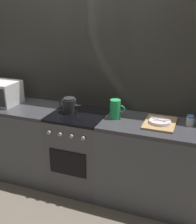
{
  "coord_description": "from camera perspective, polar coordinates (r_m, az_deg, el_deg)",
  "views": [
    {
      "loc": [
        1.21,
        -2.57,
        1.97
      ],
      "look_at": [
        0.23,
        0.0,
        0.95
      ],
      "focal_mm": 44.58,
      "sensor_mm": 36.0,
      "label": 1
    }
  ],
  "objects": [
    {
      "name": "ground_plane",
      "position": [
        3.46,
        -3.62,
        -14.45
      ],
      "size": [
        8.0,
        8.0,
        0.0
      ],
      "primitive_type": "plane",
      "color": "#6B6054"
    },
    {
      "name": "stove_unit",
      "position": [
        3.22,
        -3.81,
        -7.88
      ],
      "size": [
        0.6,
        0.63,
        0.9
      ],
      "color": "#4C4C51",
      "rests_on": "ground_plane"
    },
    {
      "name": "back_wall",
      "position": [
        3.23,
        -1.72,
        6.54
      ],
      "size": [
        3.6,
        0.05,
        2.4
      ],
      "color": "#B2AD9E",
      "rests_on": "ground_plane"
    },
    {
      "name": "dish_pile",
      "position": [
        2.81,
        12.58,
        -2.12
      ],
      "size": [
        0.3,
        0.4,
        0.06
      ],
      "color": "tan",
      "rests_on": "counter_right"
    },
    {
      "name": "counter_right",
      "position": [
        3.0,
        12.32,
        -10.6
      ],
      "size": [
        1.2,
        0.6,
        0.9
      ],
      "color": "#515459",
      "rests_on": "ground_plane"
    },
    {
      "name": "kettle",
      "position": [
        3.06,
        -5.85,
        1.38
      ],
      "size": [
        0.28,
        0.15,
        0.17
      ],
      "color": "#262628",
      "rests_on": "stove_unit"
    },
    {
      "name": "counter_left",
      "position": [
        3.66,
        -16.8,
        -5.16
      ],
      "size": [
        1.2,
        0.6,
        0.9
      ],
      "color": "#515459",
      "rests_on": "ground_plane"
    },
    {
      "name": "spice_jar",
      "position": [
        2.85,
        18.4,
        -1.69
      ],
      "size": [
        0.08,
        0.08,
        0.1
      ],
      "color": "silver",
      "rests_on": "counter_right"
    },
    {
      "name": "pitcher",
      "position": [
        2.88,
        3.58,
        0.61
      ],
      "size": [
        0.16,
        0.11,
        0.2
      ],
      "color": "green",
      "rests_on": "counter_right"
    }
  ]
}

